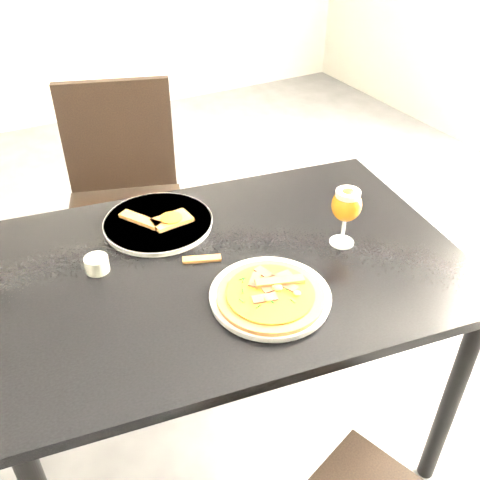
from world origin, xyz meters
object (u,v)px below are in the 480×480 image
dining_table (230,287)px  pizza (271,295)px  chair_far (125,200)px  beer_glass (347,205)px

dining_table → pizza: bearing=-77.4°
chair_far → beer_glass: 0.99m
pizza → beer_glass: 0.33m
beer_glass → dining_table: bearing=166.5°
chair_far → beer_glass: (0.36, -0.86, 0.35)m
dining_table → chair_far: bearing=102.5°
dining_table → beer_glass: (0.31, -0.07, 0.21)m
dining_table → pizza: pizza is taller
pizza → beer_glass: size_ratio=1.52×
chair_far → pizza: 1.01m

